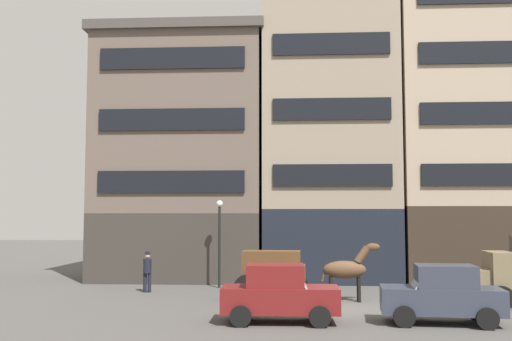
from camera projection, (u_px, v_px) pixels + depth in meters
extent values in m
plane|color=#4C4947|center=(346.00, 309.00, 21.38)|extent=(120.00, 120.00, 0.00)
cube|color=#38332D|center=(183.00, 245.00, 32.29)|extent=(8.78, 6.68, 3.51)
cube|color=#66564C|center=(184.00, 129.00, 32.80)|extent=(8.78, 6.68, 9.40)
cube|color=#47423D|center=(184.00, 43.00, 33.18)|extent=(9.28, 7.18, 0.50)
cube|color=black|center=(171.00, 182.00, 29.17)|extent=(7.38, 0.12, 1.10)
cube|color=black|center=(171.00, 119.00, 29.41)|extent=(7.38, 0.12, 1.10)
cube|color=black|center=(172.00, 58.00, 29.65)|extent=(7.38, 0.12, 1.10)
cube|color=black|center=(328.00, 244.00, 31.84)|extent=(6.94, 6.68, 3.72)
cube|color=gray|center=(327.00, 91.00, 32.50)|extent=(6.94, 6.68, 13.17)
cube|color=black|center=(332.00, 175.00, 28.73)|extent=(5.83, 0.12, 1.10)
cube|color=black|center=(332.00, 109.00, 28.99)|extent=(5.83, 0.12, 1.10)
cube|color=black|center=(331.00, 44.00, 29.25)|extent=(5.83, 0.12, 1.10)
cube|color=#33281E|center=(477.00, 243.00, 31.40)|extent=(8.62, 6.68, 3.86)
cube|color=tan|center=(473.00, 97.00, 32.02)|extent=(8.62, 6.68, 12.06)
cube|color=black|center=(497.00, 175.00, 28.28)|extent=(7.24, 0.12, 1.10)
cube|color=black|center=(495.00, 113.00, 28.52)|extent=(7.24, 0.12, 1.10)
cube|color=black|center=(493.00, 52.00, 28.75)|extent=(7.24, 0.12, 1.10)
cube|color=brown|center=(272.00, 283.00, 23.38)|extent=(2.75, 1.40, 0.36)
cube|color=brown|center=(272.00, 265.00, 23.43)|extent=(2.34, 1.19, 1.10)
cube|color=brown|center=(300.00, 271.00, 23.31)|extent=(0.44, 1.05, 0.50)
cylinder|color=black|center=(295.00, 285.00, 23.98)|extent=(1.10, 0.12, 1.10)
cylinder|color=black|center=(294.00, 289.00, 22.58)|extent=(1.10, 0.12, 1.10)
cylinder|color=black|center=(251.00, 285.00, 24.16)|extent=(1.10, 0.12, 1.10)
cylinder|color=black|center=(247.00, 289.00, 22.75)|extent=(1.10, 0.12, 1.10)
ellipsoid|color=#513823|center=(344.00, 270.00, 23.26)|extent=(1.72, 0.66, 0.70)
cylinder|color=#513823|center=(363.00, 255.00, 23.23)|extent=(0.68, 0.35, 0.76)
ellipsoid|color=#513823|center=(373.00, 247.00, 23.22)|extent=(0.57, 0.26, 0.30)
cylinder|color=#513823|center=(324.00, 273.00, 23.32)|extent=(0.27, 0.11, 0.65)
cylinder|color=black|center=(358.00, 289.00, 23.32)|extent=(0.14, 0.14, 0.95)
cylinder|color=black|center=(359.00, 290.00, 22.96)|extent=(0.14, 0.14, 0.95)
cylinder|color=black|center=(331.00, 289.00, 23.43)|extent=(0.14, 0.14, 0.95)
cylinder|color=black|center=(331.00, 290.00, 23.07)|extent=(0.14, 0.14, 0.95)
cube|color=#7A6B4C|center=(507.00, 272.00, 22.17)|extent=(1.51, 1.79, 1.50)
cube|color=#7A6B4C|center=(488.00, 279.00, 22.23)|extent=(0.99, 1.50, 0.80)
cube|color=silver|center=(494.00, 265.00, 22.24)|extent=(0.28, 1.37, 0.64)
cylinder|color=black|center=(502.00, 298.00, 21.22)|extent=(0.85, 0.28, 0.84)
cylinder|color=black|center=(488.00, 291.00, 23.10)|extent=(0.85, 0.28, 0.84)
cube|color=#333847|center=(441.00, 300.00, 18.39)|extent=(3.84, 1.96, 0.80)
cube|color=#333847|center=(445.00, 276.00, 18.43)|extent=(1.93, 1.61, 0.70)
cube|color=silver|center=(418.00, 280.00, 18.55)|extent=(0.46, 1.34, 0.56)
cylinder|color=black|center=(405.00, 317.00, 17.72)|extent=(0.67, 0.24, 0.66)
cylinder|color=black|center=(400.00, 308.00, 19.38)|extent=(0.67, 0.24, 0.66)
cylinder|color=black|center=(488.00, 319.00, 17.35)|extent=(0.67, 0.24, 0.66)
cylinder|color=black|center=(476.00, 310.00, 19.00)|extent=(0.67, 0.24, 0.66)
cube|color=maroon|center=(280.00, 299.00, 18.60)|extent=(3.72, 1.64, 0.80)
cube|color=maroon|center=(275.00, 275.00, 18.66)|extent=(1.82, 1.46, 0.70)
cube|color=silver|center=(302.00, 280.00, 18.61)|extent=(0.35, 1.32, 0.56)
cylinder|color=black|center=(317.00, 308.00, 19.35)|extent=(0.66, 0.19, 0.66)
cylinder|color=black|center=(320.00, 317.00, 17.67)|extent=(0.66, 0.19, 0.66)
cylinder|color=black|center=(244.00, 308.00, 19.46)|extent=(0.66, 0.19, 0.66)
cylinder|color=black|center=(241.00, 316.00, 17.78)|extent=(0.66, 0.19, 0.66)
cylinder|color=black|center=(145.00, 283.00, 25.99)|extent=(0.16, 0.16, 0.85)
cylinder|color=black|center=(149.00, 283.00, 25.98)|extent=(0.16, 0.16, 0.85)
cylinder|color=black|center=(147.00, 266.00, 26.04)|extent=(0.49, 0.49, 0.62)
sphere|color=tan|center=(148.00, 256.00, 26.07)|extent=(0.22, 0.22, 0.22)
cylinder|color=black|center=(148.00, 254.00, 26.08)|extent=(0.28, 0.28, 0.02)
cylinder|color=black|center=(148.00, 253.00, 26.09)|extent=(0.18, 0.18, 0.09)
cylinder|color=black|center=(219.00, 247.00, 27.73)|extent=(0.12, 0.12, 3.80)
sphere|color=silver|center=(220.00, 204.00, 27.89)|extent=(0.32, 0.32, 0.32)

